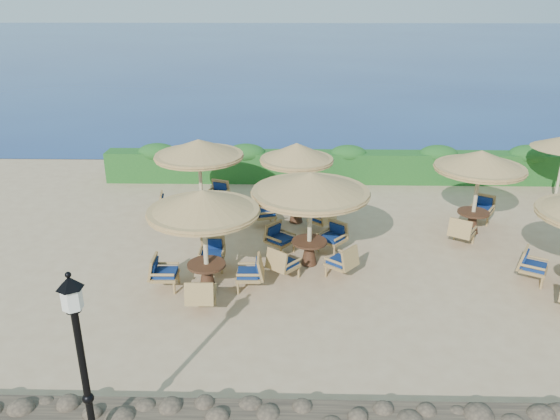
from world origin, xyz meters
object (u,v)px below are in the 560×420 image
(cafe_set_0, at_px, (204,223))
(cafe_set_5, at_px, (479,172))
(lamp_post, at_px, (85,380))
(cafe_set_4, at_px, (297,170))
(cafe_set_3, at_px, (199,161))
(cafe_set_1, at_px, (310,199))

(cafe_set_0, xyz_separation_m, cafe_set_5, (7.73, 3.65, 0.19))
(lamp_post, height_order, cafe_set_4, lamp_post)
(lamp_post, height_order, cafe_set_3, lamp_post)
(cafe_set_1, relative_size, cafe_set_3, 1.09)
(cafe_set_4, relative_size, cafe_set_5, 0.99)
(lamp_post, bearing_deg, cafe_set_5, 46.24)
(cafe_set_4, distance_m, cafe_set_5, 5.52)
(cafe_set_1, height_order, cafe_set_5, same)
(cafe_set_1, bearing_deg, cafe_set_5, 23.67)
(lamp_post, height_order, cafe_set_5, lamp_post)
(cafe_set_1, bearing_deg, cafe_set_4, 96.58)
(cafe_set_1, bearing_deg, cafe_set_3, 135.87)
(lamp_post, relative_size, cafe_set_3, 1.14)
(lamp_post, distance_m, cafe_set_5, 12.61)
(lamp_post, relative_size, cafe_set_4, 1.22)
(cafe_set_0, height_order, cafe_set_1, same)
(cafe_set_5, bearing_deg, cafe_set_0, -154.74)
(cafe_set_4, bearing_deg, cafe_set_0, -117.26)
(cafe_set_0, relative_size, cafe_set_4, 1.04)
(cafe_set_3, bearing_deg, cafe_set_1, -44.13)
(cafe_set_0, relative_size, cafe_set_3, 0.97)
(lamp_post, bearing_deg, cafe_set_0, 79.74)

